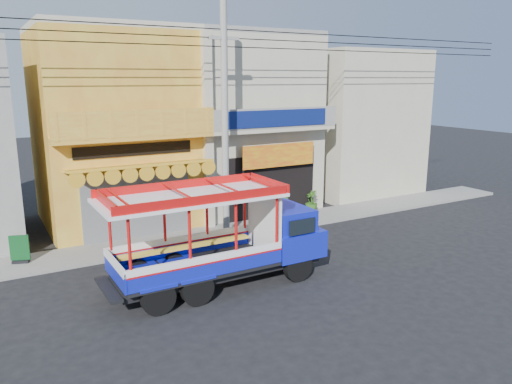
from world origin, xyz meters
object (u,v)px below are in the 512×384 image
(songthaew_truck, at_px, (233,235))
(green_sign, at_px, (20,251))
(utility_pole, at_px, (228,110))
(potted_plant_c, at_px, (311,201))
(potted_plant_b, at_px, (283,209))

(songthaew_truck, xyz_separation_m, green_sign, (-5.59, 4.79, -1.01))
(utility_pole, xyz_separation_m, potted_plant_c, (4.86, 1.30, -4.39))
(green_sign, bearing_deg, utility_pole, -6.56)
(songthaew_truck, relative_size, potted_plant_c, 6.56)
(utility_pole, xyz_separation_m, songthaew_truck, (-1.86, -3.93, -3.51))
(green_sign, relative_size, potted_plant_b, 0.89)
(songthaew_truck, xyz_separation_m, potted_plant_b, (4.81, 4.64, -0.87))
(utility_pole, distance_m, green_sign, 8.75)
(potted_plant_c, bearing_deg, potted_plant_b, -73.84)
(songthaew_truck, height_order, potted_plant_c, songthaew_truck)
(utility_pole, distance_m, potted_plant_c, 6.68)
(green_sign, relative_size, potted_plant_c, 0.92)
(green_sign, height_order, potted_plant_c, potted_plant_c)
(songthaew_truck, bearing_deg, potted_plant_c, 37.90)
(utility_pole, height_order, potted_plant_b, utility_pole)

